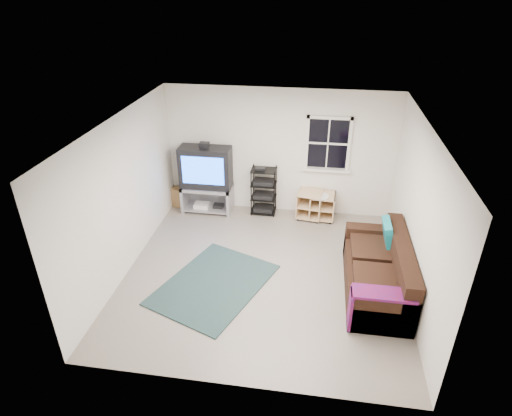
% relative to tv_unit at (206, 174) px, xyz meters
% --- Properties ---
extents(room, '(4.60, 4.62, 4.60)m').
position_rel_tv_unit_xyz_m(room, '(2.43, 0.25, 0.63)').
color(room, gray).
rests_on(room, ground).
extents(tv_unit, '(1.04, 0.52, 1.53)m').
position_rel_tv_unit_xyz_m(tv_unit, '(0.00, 0.00, 0.00)').
color(tv_unit, '#96979E').
rests_on(tv_unit, ground).
extents(av_rack, '(0.51, 0.37, 1.03)m').
position_rel_tv_unit_xyz_m(av_rack, '(1.19, 0.08, -0.40)').
color(av_rack, black).
rests_on(av_rack, ground).
extents(side_table_left, '(0.56, 0.56, 0.58)m').
position_rel_tv_unit_xyz_m(side_table_left, '(2.16, 0.06, -0.53)').
color(side_table_left, '#DBB887').
rests_on(side_table_left, ground).
extents(side_table_right, '(0.52, 0.54, 0.57)m').
position_rel_tv_unit_xyz_m(side_table_right, '(2.41, 0.04, -0.52)').
color(side_table_right, '#DBB887').
rests_on(side_table_right, ground).
extents(sofa, '(0.92, 2.08, 0.95)m').
position_rel_tv_unit_xyz_m(sofa, '(3.33, -2.18, -0.51)').
color(sofa, black).
rests_on(sofa, ground).
extents(shag_rug, '(2.04, 2.34, 0.02)m').
position_rel_tv_unit_xyz_m(shag_rug, '(0.72, -2.45, -0.83)').
color(shag_rug, black).
rests_on(shag_rug, ground).
extents(paper_bag, '(0.34, 0.26, 0.42)m').
position_rel_tv_unit_xyz_m(paper_bag, '(-0.68, 0.10, -0.63)').
color(paper_bag, '#A37B49').
rests_on(paper_bag, ground).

